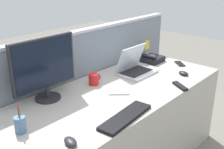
# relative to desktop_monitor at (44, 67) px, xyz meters

# --- Properties ---
(desk) EXTENTS (1.99, 0.80, 0.73)m
(desk) POSITION_rel_desktop_monitor_xyz_m (0.44, -0.29, -0.61)
(desk) COLOR #ADA89E
(desk) RESTS_ON ground_plane
(cubicle_divider) EXTENTS (2.48, 0.08, 1.13)m
(cubicle_divider) POSITION_rel_desktop_monitor_xyz_m (0.44, 0.15, -0.41)
(cubicle_divider) COLOR gray
(cubicle_divider) RESTS_ON ground_plane
(desktop_monitor) EXTENTS (0.51, 0.19, 0.45)m
(desktop_monitor) POSITION_rel_desktop_monitor_xyz_m (0.00, 0.00, 0.00)
(desktop_monitor) COLOR #232328
(desktop_monitor) RESTS_ON desk
(laptop) EXTENTS (0.33, 0.25, 0.25)m
(laptop) POSITION_rel_desktop_monitor_xyz_m (0.83, -0.15, -0.18)
(laptop) COLOR silver
(laptop) RESTS_ON desk
(desk_phone) EXTENTS (0.20, 0.18, 0.09)m
(desk_phone) POSITION_rel_desktop_monitor_xyz_m (1.21, -0.10, -0.22)
(desk_phone) COLOR black
(desk_phone) RESTS_ON desk
(keyboard_main) EXTENTS (0.45, 0.16, 0.02)m
(keyboard_main) POSITION_rel_desktop_monitor_xyz_m (0.16, -0.61, -0.24)
(keyboard_main) COLOR black
(keyboard_main) RESTS_ON desk
(computer_mouse_right_hand) EXTENTS (0.09, 0.11, 0.03)m
(computer_mouse_right_hand) POSITION_rel_desktop_monitor_xyz_m (1.08, -0.51, -0.23)
(computer_mouse_right_hand) COLOR black
(computer_mouse_right_hand) RESTS_ON desk
(computer_mouse_left_hand) EXTENTS (0.08, 0.11, 0.03)m
(computer_mouse_left_hand) POSITION_rel_desktop_monitor_xyz_m (-0.25, -0.55, -0.23)
(computer_mouse_left_hand) COLOR #232328
(computer_mouse_left_hand) RESTS_ON desk
(pen_cup) EXTENTS (0.07, 0.07, 0.18)m
(pen_cup) POSITION_rel_desktop_monitor_xyz_m (-0.37, -0.25, -0.19)
(pen_cup) COLOR #4C7093
(pen_cup) RESTS_ON desk
(cell_phone_black_slab) EXTENTS (0.15, 0.15, 0.01)m
(cell_phone_black_slab) POSITION_rel_desktop_monitor_xyz_m (1.32, -0.34, -0.24)
(cell_phone_black_slab) COLOR black
(cell_phone_black_slab) RESTS_ON desk
(cell_phone_silver_slab) EXTENTS (0.15, 0.16, 0.01)m
(cell_phone_silver_slab) POSITION_rel_desktop_monitor_xyz_m (0.41, -0.33, -0.24)
(cell_phone_silver_slab) COLOR #B7BAC1
(cell_phone_silver_slab) RESTS_ON desk
(tv_remote) EXTENTS (0.12, 0.17, 0.02)m
(tv_remote) POSITION_rel_desktop_monitor_xyz_m (0.82, -0.62, -0.24)
(tv_remote) COLOR black
(tv_remote) RESTS_ON desk
(coffee_mug) EXTENTS (0.12, 0.08, 0.09)m
(coffee_mug) POSITION_rel_desktop_monitor_xyz_m (0.41, -0.07, -0.20)
(coffee_mug) COLOR red
(coffee_mug) RESTS_ON desk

